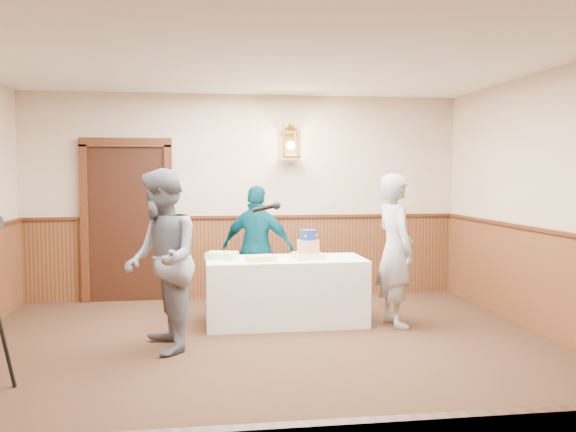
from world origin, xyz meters
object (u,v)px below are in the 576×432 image
(sheet_cake_yellow, at_px, (261,258))
(sheet_cake_green, at_px, (222,255))
(interviewer, at_px, (161,261))
(tiered_cake, at_px, (308,247))
(display_table, at_px, (285,291))
(assistant_p, at_px, (258,248))
(baker, at_px, (395,250))

(sheet_cake_yellow, xyz_separation_m, sheet_cake_green, (-0.43, 0.24, 0.01))
(interviewer, bearing_deg, tiered_cake, 106.84)
(display_table, height_order, interviewer, interviewer)
(sheet_cake_green, xyz_separation_m, interviewer, (-0.61, -1.01, 0.10))
(interviewer, bearing_deg, sheet_cake_green, 136.66)
(tiered_cake, relative_size, interviewer, 0.20)
(display_table, height_order, assistant_p, assistant_p)
(display_table, relative_size, sheet_cake_green, 5.50)
(sheet_cake_green, distance_m, baker, 1.96)
(interviewer, bearing_deg, sheet_cake_yellow, 114.54)
(tiered_cake, height_order, assistant_p, assistant_p)
(sheet_cake_yellow, relative_size, assistant_p, 0.19)
(baker, bearing_deg, sheet_cake_green, 71.39)
(display_table, xyz_separation_m, baker, (1.21, -0.28, 0.48))
(display_table, bearing_deg, interviewer, -145.39)
(sheet_cake_green, bearing_deg, display_table, -6.75)
(baker, height_order, assistant_p, baker)
(display_table, distance_m, assistant_p, 0.85)
(display_table, height_order, tiered_cake, tiered_cake)
(tiered_cake, distance_m, assistant_p, 0.91)
(sheet_cake_yellow, xyz_separation_m, baker, (1.50, -0.12, 0.08))
(sheet_cake_yellow, height_order, sheet_cake_green, sheet_cake_green)
(tiered_cake, relative_size, sheet_cake_yellow, 1.18)
(display_table, bearing_deg, baker, -12.88)
(display_table, bearing_deg, sheet_cake_yellow, -152.79)
(sheet_cake_green, bearing_deg, sheet_cake_yellow, -29.13)
(tiered_cake, height_order, sheet_cake_yellow, tiered_cake)
(assistant_p, bearing_deg, sheet_cake_yellow, 110.33)
(interviewer, distance_m, baker, 2.62)
(tiered_cake, bearing_deg, assistant_p, 124.14)
(display_table, xyz_separation_m, sheet_cake_green, (-0.72, 0.09, 0.41))
(tiered_cake, bearing_deg, interviewer, -151.20)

